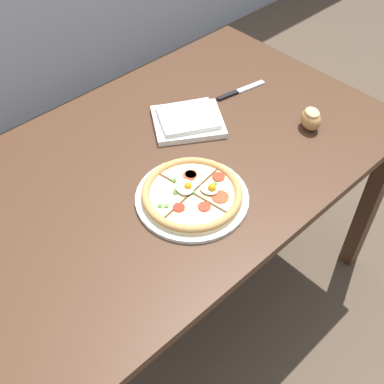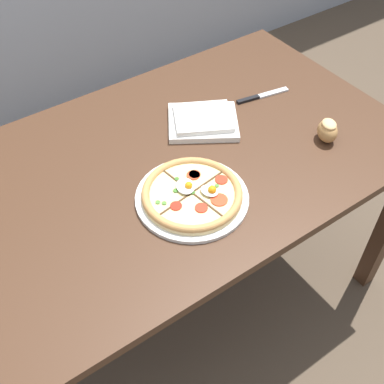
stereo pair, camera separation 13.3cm
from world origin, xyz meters
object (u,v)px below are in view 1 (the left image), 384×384
object	(u,v)px
knife_main	(240,91)
bread_piece_near	(311,119)
pizza	(192,195)
napkin_folded	(188,120)
dining_table	(158,187)

from	to	relation	value
knife_main	bread_piece_near	bearing A→B (deg)	-76.66
pizza	napkin_folded	bearing A→B (deg)	49.14
knife_main	pizza	bearing A→B (deg)	-141.07
dining_table	pizza	size ratio (longest dim) A/B	4.88
pizza	knife_main	size ratio (longest dim) A/B	1.59
dining_table	bread_piece_near	bearing A→B (deg)	-23.21
pizza	bread_piece_near	world-z (taller)	bread_piece_near
napkin_folded	bread_piece_near	bearing A→B (deg)	-45.88
napkin_folded	knife_main	bearing A→B (deg)	1.62
dining_table	pizza	world-z (taller)	pizza
napkin_folded	bread_piece_near	world-z (taller)	bread_piece_near
dining_table	knife_main	size ratio (longest dim) A/B	7.74
dining_table	napkin_folded	world-z (taller)	napkin_folded
napkin_folded	knife_main	world-z (taller)	napkin_folded
bread_piece_near	knife_main	distance (m)	0.29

